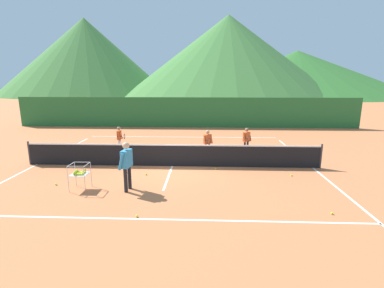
{
  "coord_description": "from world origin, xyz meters",
  "views": [
    {
      "loc": [
        1.36,
        -11.82,
        3.72
      ],
      "look_at": [
        0.87,
        -0.08,
        1.02
      ],
      "focal_mm": 26.59,
      "sensor_mm": 36.0,
      "label": 1
    }
  ],
  "objects_px": {
    "tennis_ball_1": "(291,175)",
    "tennis_ball_3": "(146,174)",
    "ball_cart": "(79,173)",
    "tennis_net": "(172,155)",
    "tennis_ball_4": "(332,213)",
    "tennis_ball_2": "(85,170)",
    "instructor": "(127,162)",
    "tennis_ball_0": "(137,216)",
    "tennis_ball_6": "(56,184)",
    "student_1": "(208,141)",
    "student_2": "(247,138)",
    "tennis_ball_5": "(216,169)",
    "student_0": "(120,137)"
  },
  "relations": [
    {
      "from": "tennis_ball_4",
      "to": "tennis_ball_5",
      "type": "relative_size",
      "value": 1.0
    },
    {
      "from": "tennis_ball_1",
      "to": "tennis_ball_6",
      "type": "height_order",
      "value": "same"
    },
    {
      "from": "instructor",
      "to": "tennis_ball_6",
      "type": "distance_m",
      "value": 2.89
    },
    {
      "from": "tennis_ball_0",
      "to": "ball_cart",
      "type": "bearing_deg",
      "value": 141.28
    },
    {
      "from": "student_0",
      "to": "student_2",
      "type": "relative_size",
      "value": 0.98
    },
    {
      "from": "instructor",
      "to": "tennis_ball_3",
      "type": "relative_size",
      "value": 24.77
    },
    {
      "from": "tennis_ball_2",
      "to": "tennis_ball_5",
      "type": "distance_m",
      "value": 5.46
    },
    {
      "from": "tennis_ball_3",
      "to": "tennis_ball_4",
      "type": "bearing_deg",
      "value": -27.75
    },
    {
      "from": "student_0",
      "to": "student_2",
      "type": "xyz_separation_m",
      "value": [
        6.52,
        -0.21,
        0.01
      ]
    },
    {
      "from": "tennis_ball_0",
      "to": "tennis_ball_5",
      "type": "relative_size",
      "value": 1.0
    },
    {
      "from": "student_2",
      "to": "tennis_ball_6",
      "type": "distance_m",
      "value": 8.81
    },
    {
      "from": "tennis_ball_0",
      "to": "tennis_ball_1",
      "type": "distance_m",
      "value": 6.4
    },
    {
      "from": "student_1",
      "to": "tennis_ball_1",
      "type": "xyz_separation_m",
      "value": [
        3.26,
        -2.73,
        -0.76
      ]
    },
    {
      "from": "tennis_ball_0",
      "to": "tennis_ball_4",
      "type": "distance_m",
      "value": 5.46
    },
    {
      "from": "tennis_ball_1",
      "to": "tennis_ball_4",
      "type": "height_order",
      "value": "same"
    },
    {
      "from": "tennis_net",
      "to": "tennis_ball_3",
      "type": "xyz_separation_m",
      "value": [
        -0.9,
        -1.22,
        -0.47
      ]
    },
    {
      "from": "tennis_net",
      "to": "tennis_ball_1",
      "type": "distance_m",
      "value": 4.96
    },
    {
      "from": "student_1",
      "to": "tennis_ball_2",
      "type": "height_order",
      "value": "student_1"
    },
    {
      "from": "tennis_net",
      "to": "tennis_ball_4",
      "type": "relative_size",
      "value": 187.44
    },
    {
      "from": "tennis_net",
      "to": "tennis_ball_4",
      "type": "xyz_separation_m",
      "value": [
        4.98,
        -4.32,
        -0.47
      ]
    },
    {
      "from": "student_1",
      "to": "tennis_ball_6",
      "type": "height_order",
      "value": "student_1"
    },
    {
      "from": "tennis_ball_1",
      "to": "tennis_ball_2",
      "type": "relative_size",
      "value": 1.0
    },
    {
      "from": "tennis_ball_1",
      "to": "tennis_ball_0",
      "type": "bearing_deg",
      "value": -145.54
    },
    {
      "from": "tennis_ball_1",
      "to": "tennis_ball_2",
      "type": "height_order",
      "value": "same"
    },
    {
      "from": "tennis_ball_3",
      "to": "ball_cart",
      "type": "bearing_deg",
      "value": -141.8
    },
    {
      "from": "tennis_ball_1",
      "to": "tennis_ball_2",
      "type": "xyz_separation_m",
      "value": [
        -8.39,
        0.34,
        0.0
      ]
    },
    {
      "from": "tennis_net",
      "to": "ball_cart",
      "type": "relative_size",
      "value": 14.18
    },
    {
      "from": "instructor",
      "to": "tennis_ball_0",
      "type": "xyz_separation_m",
      "value": [
        0.75,
        -1.91,
        -0.98
      ]
    },
    {
      "from": "tennis_ball_6",
      "to": "tennis_ball_5",
      "type": "bearing_deg",
      "value": 19.37
    },
    {
      "from": "tennis_net",
      "to": "tennis_ball_2",
      "type": "xyz_separation_m",
      "value": [
        -3.57,
        -0.74,
        -0.47
      ]
    },
    {
      "from": "tennis_ball_2",
      "to": "tennis_ball_5",
      "type": "relative_size",
      "value": 1.0
    },
    {
      "from": "tennis_ball_5",
      "to": "tennis_ball_1",
      "type": "bearing_deg",
      "value": -12.87
    },
    {
      "from": "ball_cart",
      "to": "tennis_ball_3",
      "type": "bearing_deg",
      "value": 38.2
    },
    {
      "from": "tennis_ball_5",
      "to": "student_0",
      "type": "bearing_deg",
      "value": 149.61
    },
    {
      "from": "instructor",
      "to": "tennis_ball_6",
      "type": "xyz_separation_m",
      "value": [
        -2.69,
        0.35,
        -0.98
      ]
    },
    {
      "from": "tennis_net",
      "to": "tennis_ball_0",
      "type": "xyz_separation_m",
      "value": [
        -0.46,
        -4.71,
        -0.47
      ]
    },
    {
      "from": "tennis_ball_0",
      "to": "student_2",
      "type": "bearing_deg",
      "value": 60.2
    },
    {
      "from": "instructor",
      "to": "tennis_ball_6",
      "type": "height_order",
      "value": "instructor"
    },
    {
      "from": "tennis_net",
      "to": "ball_cart",
      "type": "distance_m",
      "value": 4.0
    },
    {
      "from": "instructor",
      "to": "tennis_ball_1",
      "type": "bearing_deg",
      "value": 15.82
    },
    {
      "from": "tennis_ball_1",
      "to": "tennis_ball_3",
      "type": "height_order",
      "value": "same"
    },
    {
      "from": "tennis_ball_3",
      "to": "tennis_ball_4",
      "type": "xyz_separation_m",
      "value": [
        5.89,
        -3.1,
        0.0
      ]
    },
    {
      "from": "tennis_ball_6",
      "to": "student_1",
      "type": "bearing_deg",
      "value": 36.84
    },
    {
      "from": "tennis_net",
      "to": "tennis_ball_4",
      "type": "bearing_deg",
      "value": -40.93
    },
    {
      "from": "student_1",
      "to": "student_2",
      "type": "bearing_deg",
      "value": 16.86
    },
    {
      "from": "instructor",
      "to": "tennis_ball_0",
      "type": "bearing_deg",
      "value": -68.56
    },
    {
      "from": "ball_cart",
      "to": "tennis_ball_3",
      "type": "relative_size",
      "value": 13.22
    },
    {
      "from": "instructor",
      "to": "ball_cart",
      "type": "xyz_separation_m",
      "value": [
        -1.66,
        0.02,
        -0.43
      ]
    },
    {
      "from": "student_0",
      "to": "tennis_ball_5",
      "type": "relative_size",
      "value": 19.35
    },
    {
      "from": "instructor",
      "to": "tennis_ball_2",
      "type": "height_order",
      "value": "instructor"
    }
  ]
}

